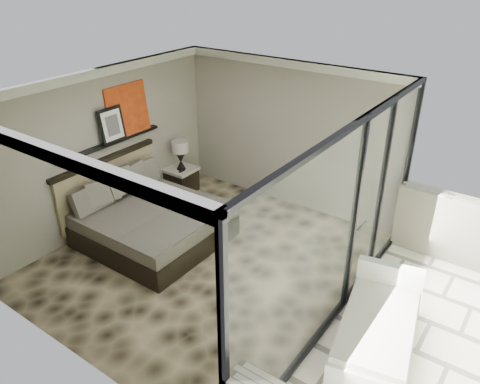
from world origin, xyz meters
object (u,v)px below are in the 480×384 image
Objects in this scene: bed at (149,220)px; nightstand at (181,178)px; lounger at (378,328)px; table_lamp at (180,151)px.

bed is 3.87× the size of nightstand.
bed is 1.15× the size of lounger.
lounger is (4.84, -1.72, -0.69)m from table_lamp.
nightstand is 0.30× the size of lounger.
table_lamp reaches higher than nightstand.
table_lamp is 5.18m from lounger.
bed is 1.85m from nightstand.
bed is 3.66× the size of table_lamp.
table_lamp is at bearing 113.90° from bed.
nightstand is 5.18m from lounger.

